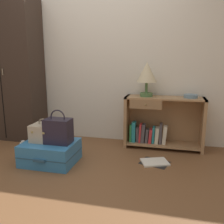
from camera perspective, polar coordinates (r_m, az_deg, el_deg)
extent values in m
plane|color=brown|center=(2.60, -12.84, -15.71)|extent=(9.00, 9.00, 0.00)
cube|color=silver|center=(3.70, -3.23, 13.71)|extent=(6.40, 0.10, 2.60)
cube|color=#33261E|center=(4.02, -22.77, 8.83)|extent=(0.92, 0.45, 2.06)
cube|color=black|center=(3.84, -24.78, 8.53)|extent=(0.01, 0.01, 1.96)
cylinder|color=gray|center=(3.80, -24.27, 8.55)|extent=(0.01, 0.01, 0.09)
cube|color=#A37A51|center=(3.45, 3.55, -2.03)|extent=(0.04, 0.33, 0.71)
cube|color=#A37A51|center=(3.43, 20.49, -2.89)|extent=(0.04, 0.33, 0.71)
cube|color=#A37A51|center=(3.33, 12.25, 3.23)|extent=(1.05, 0.33, 0.02)
cube|color=#A37A51|center=(3.49, 11.77, -7.24)|extent=(0.97, 0.33, 0.02)
cube|color=#A37A51|center=(3.56, 12.08, -1.85)|extent=(0.97, 0.01, 0.69)
cube|color=#8F6B47|center=(3.21, 7.88, 1.77)|extent=(0.42, 0.02, 0.12)
sphere|color=#9E844C|center=(3.19, 7.85, 1.72)|extent=(0.02, 0.02, 0.02)
cube|color=green|center=(3.46, 4.46, -4.86)|extent=(0.03, 0.11, 0.25)
cube|color=teal|center=(3.45, 5.16, -4.60)|extent=(0.05, 0.13, 0.28)
cube|color=#4C474C|center=(3.46, 6.03, -5.26)|extent=(0.05, 0.09, 0.21)
cube|color=red|center=(3.44, 6.67, -4.87)|extent=(0.04, 0.13, 0.26)
cube|color=#4C474C|center=(3.44, 7.34, -4.92)|extent=(0.06, 0.13, 0.26)
cube|color=#4C474C|center=(3.45, 8.19, -5.48)|extent=(0.05, 0.11, 0.20)
cube|color=red|center=(3.44, 9.01, -5.53)|extent=(0.05, 0.12, 0.20)
cube|color=teal|center=(3.43, 9.68, -5.28)|extent=(0.04, 0.10, 0.23)
cube|color=beige|center=(3.43, 10.49, -5.38)|extent=(0.06, 0.13, 0.23)
cube|color=#4C474C|center=(3.42, 11.34, -4.95)|extent=(0.04, 0.12, 0.28)
cube|color=beige|center=(3.42, 12.23, -5.21)|extent=(0.07, 0.11, 0.26)
cylinder|color=#4C7542|center=(3.36, 8.02, 4.07)|extent=(0.17, 0.17, 0.05)
cylinder|color=#4C7542|center=(3.34, 8.07, 5.73)|extent=(0.04, 0.04, 0.15)
cone|color=beige|center=(3.33, 8.18, 9.26)|extent=(0.27, 0.27, 0.27)
cylinder|color=slate|center=(3.36, 17.95, 3.55)|extent=(0.18, 0.18, 0.05)
cube|color=teal|center=(3.01, -14.22, -9.12)|extent=(0.61, 0.49, 0.25)
cube|color=#285071|center=(3.01, -14.22, -9.12)|extent=(0.61, 0.50, 0.01)
cube|color=#285071|center=(2.80, -16.70, -10.91)|extent=(0.14, 0.02, 0.03)
cube|color=#B7A88E|center=(3.00, -15.79, -4.68)|extent=(0.26, 0.24, 0.20)
torus|color=gray|center=(2.97, -15.93, -2.47)|extent=(0.11, 0.02, 0.11)
cube|color=tan|center=(2.92, -18.26, -4.55)|extent=(0.02, 0.01, 0.02)
cube|color=tan|center=(2.85, -15.78, -4.82)|extent=(0.02, 0.01, 0.02)
cube|color=#231E2D|center=(2.88, -12.46, -4.38)|extent=(0.30, 0.20, 0.28)
torus|color=#231E2D|center=(2.83, -12.61, -1.23)|extent=(0.18, 0.01, 0.18)
cylinder|color=white|center=(3.25, -20.02, -8.43)|extent=(0.08, 0.08, 0.20)
cylinder|color=silver|center=(3.21, -20.16, -6.57)|extent=(0.05, 0.05, 0.02)
cube|color=white|center=(2.99, 9.97, -11.47)|extent=(0.37, 0.32, 0.02)
cube|color=black|center=(3.00, 9.96, -11.60)|extent=(0.38, 0.33, 0.01)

